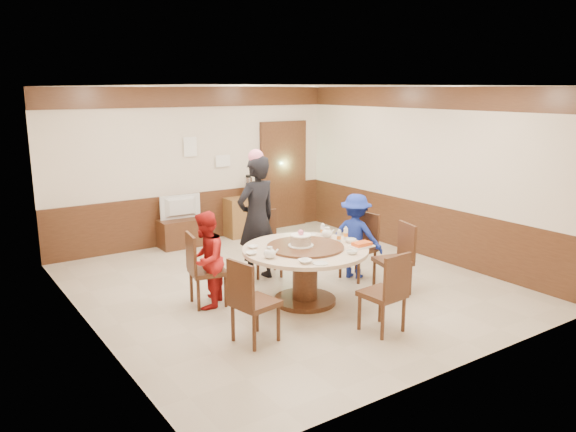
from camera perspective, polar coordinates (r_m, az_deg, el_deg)
room at (r=7.87m, az=-0.07°, el=0.42°), size 6.00×6.04×2.84m
banquet_table at (r=7.36m, az=1.75°, el=-4.88°), size 1.64×1.64×0.78m
chair_0 at (r=8.44m, az=7.19°, el=-4.27°), size 0.50×0.50×0.97m
chair_1 at (r=8.53m, az=-2.23°, el=-3.98°), size 0.55×0.56×0.97m
chair_2 at (r=7.44m, az=-8.30°, el=-6.68°), size 0.52×0.51×0.97m
chair_3 at (r=6.34m, az=-3.48°, el=-10.10°), size 0.52×0.51×0.97m
chair_4 at (r=6.68m, az=9.65°, el=-9.05°), size 0.47×0.48×0.97m
chair_5 at (r=7.93m, az=10.69°, el=-5.51°), size 0.54×0.53×0.97m
person_standing at (r=8.16m, az=-3.20°, el=-0.28°), size 0.73×0.54×1.84m
person_red at (r=7.27m, az=-8.36°, el=-4.44°), size 0.76×0.78×1.26m
person_blue at (r=8.38m, az=6.88°, el=-2.05°), size 0.83×0.94×1.27m
birthday_cake at (r=7.27m, az=1.31°, el=-2.46°), size 0.33×0.33×0.22m
teapot_left at (r=6.85m, az=-1.87°, el=-3.83°), size 0.17×0.15×0.13m
teapot_right at (r=7.80m, az=3.99°, el=-1.76°), size 0.17×0.15×0.13m
bowl_0 at (r=7.29m, az=-3.59°, el=-3.15°), size 0.13×0.13×0.03m
bowl_1 at (r=7.07m, az=6.51°, el=-3.69°), size 0.14×0.14×0.04m
bowl_2 at (r=6.68m, az=1.77°, el=-4.61°), size 0.17×0.17×0.04m
bowl_3 at (r=7.60m, az=6.38°, el=-2.49°), size 0.15×0.15×0.05m
bowl_4 at (r=7.02m, az=-3.76°, el=-3.80°), size 0.14×0.14×0.03m
saucer_near at (r=6.65m, az=3.31°, el=-4.83°), size 0.18×0.18×0.01m
saucer_far at (r=7.94m, az=2.28°, el=-1.88°), size 0.18×0.18×0.01m
shrimp_platter at (r=7.40m, az=7.51°, el=-2.91°), size 0.30×0.20×0.06m
bottle_0 at (r=7.56m, az=5.20°, el=-2.10°), size 0.06×0.06×0.16m
bottle_1 at (r=7.71m, az=5.88°, el=-1.82°), size 0.06×0.06×0.16m
bottle_2 at (r=7.89m, az=3.53°, el=-1.44°), size 0.06×0.06×0.16m
tv_stand at (r=10.22m, az=-10.63°, el=-1.67°), size 0.85×0.45×0.50m
television at (r=10.12m, az=-10.74°, el=0.88°), size 0.75×0.13×0.43m
side_cabinet at (r=10.79m, az=-4.30°, el=-0.03°), size 0.80×0.40×0.75m
thermos at (r=10.71m, az=-4.04°, el=2.97°), size 0.15×0.15×0.38m
notice_left at (r=10.26m, az=-9.89°, el=6.94°), size 0.25×0.00×0.35m
notice_right at (r=10.58m, az=-6.61°, el=5.58°), size 0.30×0.00×0.22m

